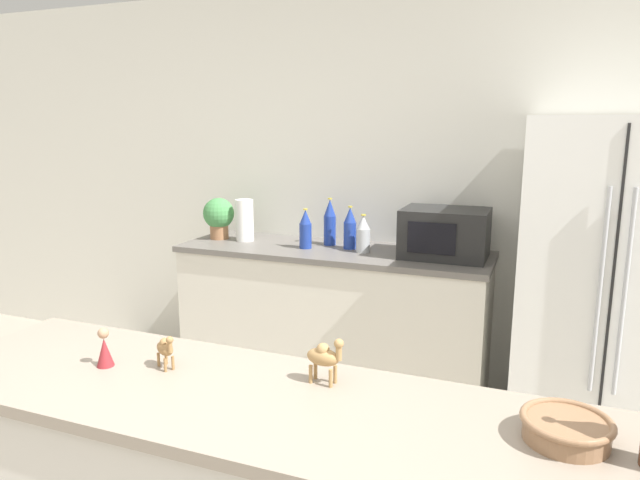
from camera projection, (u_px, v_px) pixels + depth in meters
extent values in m
cube|color=silver|center=(396.00, 190.00, 3.64)|extent=(8.00, 0.06, 2.55)
cube|color=silver|center=(333.00, 323.00, 3.61)|extent=(1.89, 0.60, 0.90)
cube|color=#66605B|center=(333.00, 251.00, 3.52)|extent=(1.92, 0.63, 0.03)
cube|color=white|center=(602.00, 289.00, 2.91)|extent=(0.82, 0.74, 1.73)
cube|color=black|center=(610.00, 311.00, 2.57)|extent=(0.01, 0.01, 1.66)
cylinder|color=#B2B5BA|center=(599.00, 292.00, 2.56)|extent=(0.02, 0.02, 0.95)
cylinder|color=#B2B5BA|center=(624.00, 294.00, 2.52)|extent=(0.02, 0.02, 0.95)
cube|color=gray|center=(272.00, 406.00, 1.56)|extent=(2.19, 0.59, 0.03)
cylinder|color=#9E6B47|center=(219.00, 232.00, 3.80)|extent=(0.12, 0.12, 0.09)
sphere|color=#478E4C|center=(219.00, 213.00, 3.78)|extent=(0.21, 0.21, 0.21)
cylinder|color=white|center=(245.00, 220.00, 3.72)|extent=(0.12, 0.12, 0.27)
cube|color=black|center=(445.00, 233.00, 3.26)|extent=(0.48, 0.36, 0.28)
cube|color=black|center=(431.00, 238.00, 3.11)|extent=(0.26, 0.01, 0.17)
cylinder|color=navy|center=(305.00, 236.00, 3.51)|extent=(0.08, 0.08, 0.15)
cone|color=navy|center=(305.00, 217.00, 3.48)|extent=(0.07, 0.07, 0.09)
cylinder|color=gold|center=(305.00, 209.00, 3.47)|extent=(0.03, 0.03, 0.01)
cylinder|color=#B2B7BC|center=(363.00, 240.00, 3.40)|extent=(0.08, 0.08, 0.14)
cone|color=#B2B7BC|center=(363.00, 222.00, 3.38)|extent=(0.08, 0.08, 0.08)
cylinder|color=gold|center=(363.00, 215.00, 3.37)|extent=(0.03, 0.03, 0.01)
cylinder|color=navy|center=(350.00, 235.00, 3.49)|extent=(0.08, 0.08, 0.16)
cone|color=navy|center=(350.00, 215.00, 3.47)|extent=(0.07, 0.07, 0.09)
cylinder|color=gold|center=(350.00, 207.00, 3.46)|extent=(0.03, 0.03, 0.01)
cylinder|color=navy|center=(330.00, 230.00, 3.60)|extent=(0.08, 0.08, 0.19)
cone|color=navy|center=(330.00, 208.00, 3.57)|extent=(0.07, 0.07, 0.10)
cylinder|color=gold|center=(330.00, 199.00, 3.56)|extent=(0.03, 0.03, 0.01)
cylinder|color=#8C6647|center=(566.00, 431.00, 1.35)|extent=(0.20, 0.20, 0.05)
torus|color=#8C6647|center=(567.00, 421.00, 1.34)|extent=(0.21, 0.21, 0.02)
ellipsoid|color=olive|center=(165.00, 348.00, 1.75)|extent=(0.09, 0.08, 0.04)
sphere|color=olive|center=(165.00, 343.00, 1.74)|extent=(0.03, 0.03, 0.03)
cylinder|color=olive|center=(170.00, 346.00, 1.71)|extent=(0.01, 0.01, 0.04)
sphere|color=olive|center=(170.00, 340.00, 1.71)|extent=(0.02, 0.02, 0.02)
cylinder|color=olive|center=(173.00, 363.00, 1.74)|extent=(0.01, 0.01, 0.04)
cylinder|color=olive|center=(165.00, 365.00, 1.73)|extent=(0.01, 0.01, 0.04)
cylinder|color=olive|center=(166.00, 358.00, 1.78)|extent=(0.01, 0.01, 0.04)
cylinder|color=olive|center=(159.00, 360.00, 1.77)|extent=(0.01, 0.01, 0.04)
ellipsoid|color=#A87F4C|center=(323.00, 357.00, 1.64)|extent=(0.10, 0.06, 0.05)
sphere|color=#A87F4C|center=(323.00, 349.00, 1.64)|extent=(0.04, 0.04, 0.04)
cylinder|color=#A87F4C|center=(339.00, 352.00, 1.61)|extent=(0.02, 0.02, 0.05)
sphere|color=#A87F4C|center=(339.00, 344.00, 1.61)|extent=(0.03, 0.03, 0.03)
cylinder|color=#A87F4C|center=(335.00, 374.00, 1.65)|extent=(0.01, 0.01, 0.05)
cylinder|color=#A87F4C|center=(331.00, 378.00, 1.62)|extent=(0.01, 0.01, 0.05)
cylinder|color=#A87F4C|center=(315.00, 370.00, 1.68)|extent=(0.01, 0.01, 0.05)
cylinder|color=#A87F4C|center=(311.00, 374.00, 1.65)|extent=(0.01, 0.01, 0.05)
cone|color=maroon|center=(105.00, 352.00, 1.76)|extent=(0.05, 0.05, 0.09)
sphere|color=#A37A5B|center=(103.00, 333.00, 1.75)|extent=(0.03, 0.03, 0.03)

